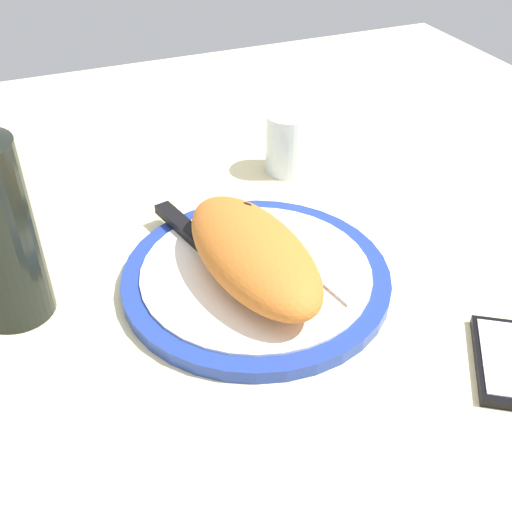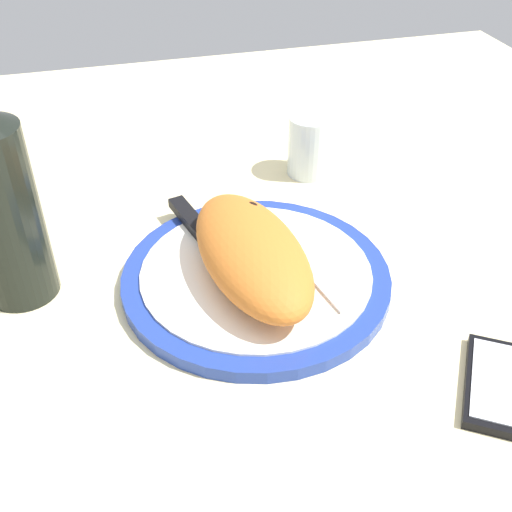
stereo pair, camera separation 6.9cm
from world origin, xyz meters
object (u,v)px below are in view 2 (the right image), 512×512
object	(u,v)px
smartphone	(501,386)
wine_bottle	(0,203)
plate	(256,277)
calzone	(252,253)
knife	(202,234)
fork	(298,261)
water_glass	(310,149)

from	to	relation	value
smartphone	wine_bottle	xyz separation A→B (cm)	(27.03, 43.83, 11.13)
plate	calzone	bearing A→B (deg)	139.42
plate	knife	size ratio (longest dim) A/B	1.28
fork	water_glass	size ratio (longest dim) A/B	1.83
calzone	smartphone	bearing A→B (deg)	-137.54
plate	knife	bearing A→B (deg)	29.98
fork	knife	size ratio (longest dim) A/B	0.68
smartphone	water_glass	size ratio (longest dim) A/B	1.50
plate	calzone	size ratio (longest dim) A/B	1.27
smartphone	water_glass	bearing A→B (deg)	5.02
calzone	wine_bottle	xyz separation A→B (cm)	(6.43, 24.97, 6.65)
water_glass	wine_bottle	bearing A→B (deg)	112.97
water_glass	smartphone	bearing A→B (deg)	-174.98
knife	wine_bottle	distance (cm)	23.19
calzone	water_glass	world-z (taller)	water_glass
smartphone	wine_bottle	bearing A→B (deg)	58.34
plate	wine_bottle	size ratio (longest dim) A/B	1.04
fork	water_glass	distance (cm)	24.36
calzone	wine_bottle	distance (cm)	26.63
calzone	smartphone	world-z (taller)	calzone
calzone	knife	distance (cm)	9.94
smartphone	calzone	bearing A→B (deg)	42.46
water_glass	wine_bottle	xyz separation A→B (cm)	(-16.94, 39.97, 7.83)
plate	smartphone	bearing A→B (deg)	-139.72
fork	wine_bottle	xyz separation A→B (cm)	(5.54, 30.76, 9.63)
calzone	knife	size ratio (longest dim) A/B	1.01
smartphone	water_glass	distance (cm)	44.27
fork	smartphone	distance (cm)	25.21
calzone	water_glass	bearing A→B (deg)	-32.68
knife	plate	bearing A→B (deg)	-150.02
calzone	water_glass	xyz separation A→B (cm)	(23.37, -14.99, -1.19)
plate	fork	world-z (taller)	fork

